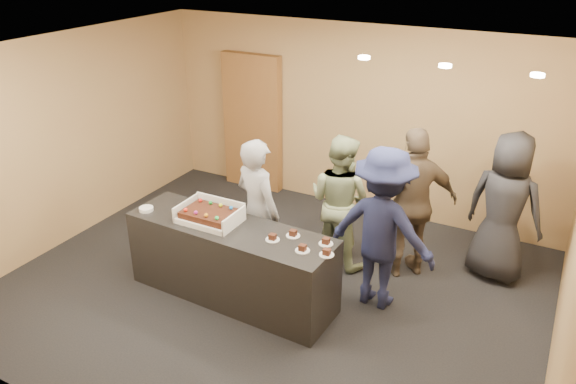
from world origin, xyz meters
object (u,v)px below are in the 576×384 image
Objects in this scene: plate_stack at (146,209)px; person_server_grey at (258,211)px; storage_cabinet at (252,123)px; person_sage_man at (340,201)px; person_brown_extra at (413,204)px; cake_box at (211,217)px; person_navy_man at (382,229)px; sheet_cake at (209,213)px; person_dark_suit at (504,208)px; serving_counter at (231,262)px.

person_server_grey reaches higher than plate_stack.
person_sage_man is (2.14, -1.50, -0.24)m from storage_cabinet.
person_sage_man is at bearing -28.56° from person_brown_extra.
person_navy_man reaches higher than cake_box.
sheet_cake is 0.31× the size of person_brown_extra.
person_navy_man reaches higher than person_dark_suit.
person_sage_man is at bearing 61.67° from serving_counter.
person_dark_suit is at bearing -133.19° from person_server_grey.
person_brown_extra is 1.05m from person_dark_suit.
storage_cabinet is at bearing -63.41° from person_brown_extra.
person_server_grey is at bearing 12.04° from person_navy_man.
person_brown_extra is at bearing 36.89° from cake_box.
plate_stack is 0.09× the size of person_brown_extra.
person_dark_suit reaches higher than serving_counter.
person_brown_extra reaches higher than person_navy_man.
sheet_cake is 2.35m from person_brown_extra.
plate_stack is 0.09× the size of person_dark_suit.
plate_stack is at bearing -170.77° from serving_counter.
person_sage_man is (0.75, 1.27, 0.39)m from serving_counter.
serving_counter is 2.20m from person_brown_extra.
cake_box is at bearing -67.76° from storage_cabinet.
person_server_grey is 2.85m from person_dark_suit.
person_brown_extra is (0.12, 0.74, 0.01)m from person_navy_man.
person_dark_suit is (2.56, 1.86, 0.46)m from serving_counter.
person_server_grey is at bearing 28.72° from plate_stack.
sheet_cake is 0.34× the size of person_sage_man.
person_sage_man is 0.91× the size of person_navy_man.
person_server_grey is at bearing 56.41° from sheet_cake.
serving_counter is 14.85× the size of plate_stack.
cake_box reaches higher than plate_stack.
serving_counter is at bearing -63.48° from storage_cabinet.
cake_box is at bearing 60.68° from person_sage_man.
person_dark_suit is at bearing -151.94° from person_sage_man.
person_brown_extra reaches higher than person_dark_suit.
plate_stack is 0.09× the size of person_navy_man.
plate_stack is (-0.79, -0.15, -0.03)m from cake_box.
cake_box is 3.37m from person_dark_suit.
storage_cabinet reaches higher than person_dark_suit.
person_server_grey is (1.45, -2.28, -0.20)m from storage_cabinet.
person_brown_extra is (1.54, 0.94, 0.04)m from person_server_grey.
cake_box is at bearing 177.08° from serving_counter.
person_navy_man reaches higher than sheet_cake.
person_navy_man is 1.01× the size of person_dark_suit.
person_brown_extra reaches higher than person_sage_man.
person_brown_extra is at bearing 35.76° from person_dark_suit.
storage_cabinet is 1.17× the size of person_navy_man.
person_navy_man is at bearing 58.92° from person_dark_suit.
person_navy_man is at bearing 27.30° from serving_counter.
serving_counter is 1.52m from person_sage_man.
sheet_cake is 1.88m from person_navy_man.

